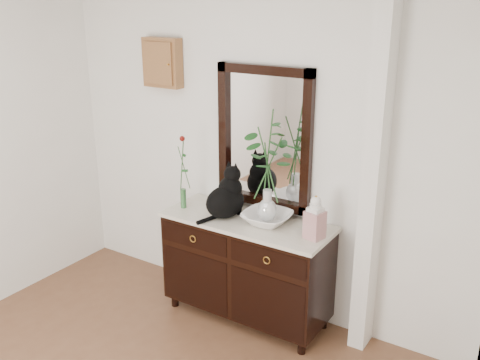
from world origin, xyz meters
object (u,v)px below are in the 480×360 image
Objects in this scene: lotus_bowl at (267,218)px; ginger_jar at (315,217)px; sideboard at (247,264)px; cat at (225,192)px.

ginger_jar is at bearing -5.75° from lotus_bowl.
lotus_bowl is at bearing 6.76° from sideboard.
lotus_bowl is at bearing 22.89° from cat.
lotus_bowl reaches higher than sideboard.
sideboard is 0.45m from lotus_bowl.
ginger_jar reaches higher than sideboard.
sideboard is at bearing -173.24° from lotus_bowl.
ginger_jar is (0.57, -0.02, 0.54)m from sideboard.
cat is (-0.18, -0.04, 0.58)m from sideboard.
cat is at bearing -168.45° from sideboard.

